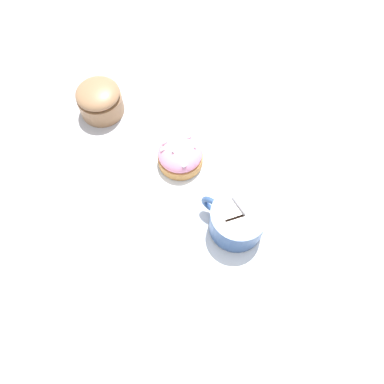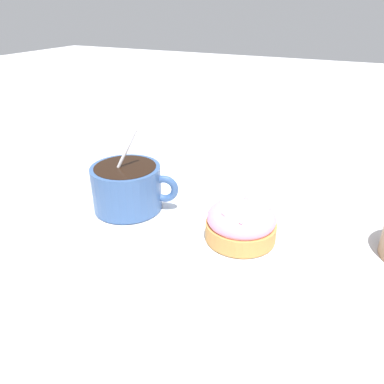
{
  "view_description": "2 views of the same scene",
  "coord_description": "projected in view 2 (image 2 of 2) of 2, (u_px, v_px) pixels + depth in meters",
  "views": [
    {
      "loc": [
        0.2,
        -0.17,
        0.56
      ],
      "look_at": [
        -0.0,
        -0.02,
        0.03
      ],
      "focal_mm": 35.0,
      "sensor_mm": 36.0,
      "label": 1
    },
    {
      "loc": [
        -0.18,
        0.35,
        0.24
      ],
      "look_at": [
        -0.0,
        -0.02,
        0.03
      ],
      "focal_mm": 35.0,
      "sensor_mm": 36.0,
      "label": 2
    }
  ],
  "objects": [
    {
      "name": "coffee_cup",
      "position": [
        128.0,
        186.0,
        0.46
      ],
      "size": [
        0.11,
        0.08,
        0.1
      ],
      "color": "#335184",
      "rests_on": "paper_napkin"
    },
    {
      "name": "frosted_pastry",
      "position": [
        241.0,
        222.0,
        0.4
      ],
      "size": [
        0.08,
        0.08,
        0.05
      ],
      "color": "#C18442",
      "rests_on": "paper_napkin"
    },
    {
      "name": "paper_napkin",
      "position": [
        185.0,
        218.0,
        0.45
      ],
      "size": [
        0.35,
        0.32,
        0.0
      ],
      "color": "white",
      "rests_on": "ground_plane"
    },
    {
      "name": "ground_plane",
      "position": [
        185.0,
        219.0,
        0.45
      ],
      "size": [
        3.0,
        3.0,
        0.0
      ],
      "primitive_type": "plane",
      "color": "#B2B2B7"
    }
  ]
}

